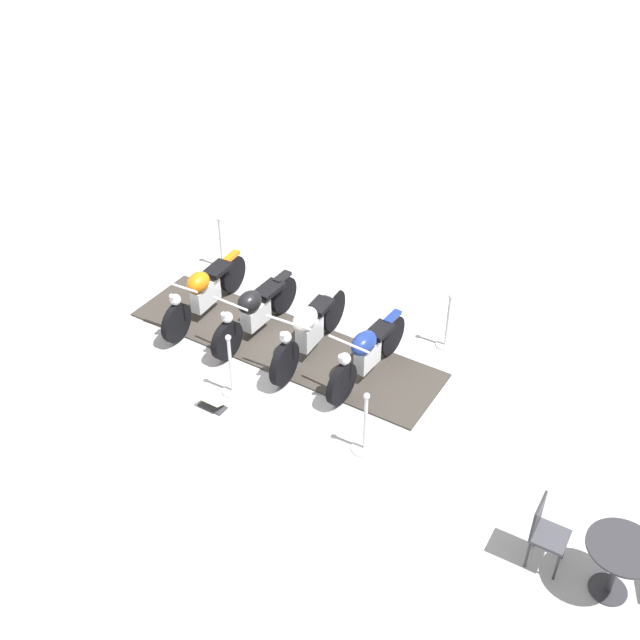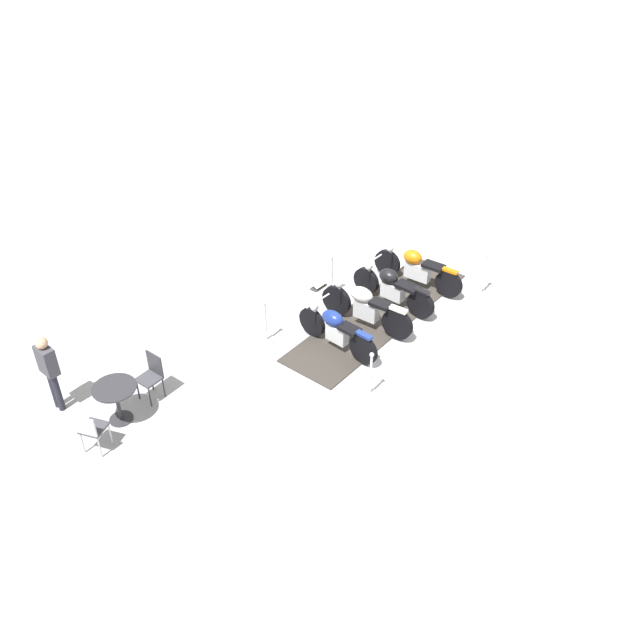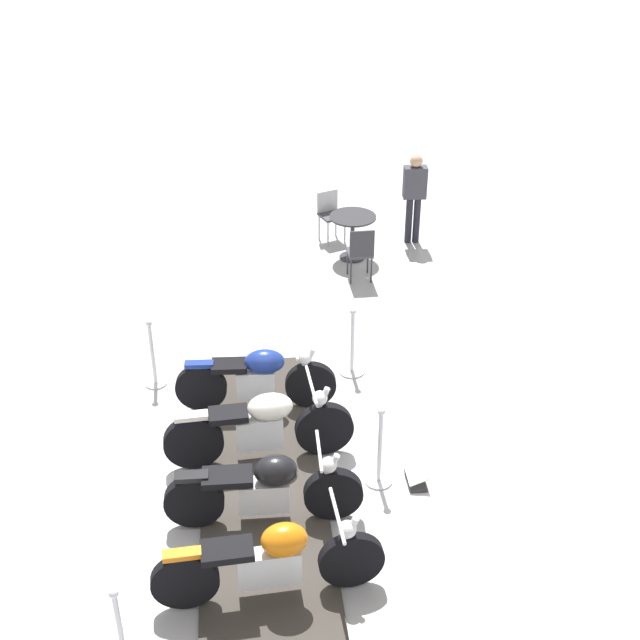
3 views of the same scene
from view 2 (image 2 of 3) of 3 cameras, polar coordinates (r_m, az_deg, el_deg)
ground_plane at (r=15.42m, az=4.90°, el=0.37°), size 80.00×80.00×0.00m
display_platform at (r=15.41m, az=4.90°, el=0.42°), size 5.37×1.79×0.03m
motorcycle_copper at (r=16.26m, az=7.98°, el=4.33°), size 0.75×2.28×0.97m
motorcycle_black at (r=15.52m, az=5.99°, el=2.74°), size 0.66×2.15×0.95m
motorcycle_cream at (r=14.78m, az=3.75°, el=1.16°), size 0.75×2.24×1.03m
motorcycle_navy at (r=14.12m, az=1.32°, el=-0.75°), size 0.68×2.06×0.97m
stanchion_left_rear at (r=13.15m, az=4.20°, el=-4.99°), size 0.30×0.30×1.01m
stanchion_right_mid at (r=15.87m, az=0.97°, el=3.15°), size 0.32×0.32×1.06m
stanchion_left_front at (r=16.35m, az=13.35°, el=3.28°), size 0.29×0.29×1.06m
stanchion_right_rear at (r=14.50m, az=-4.50°, el=-0.77°), size 0.36×0.36×1.02m
info_placard at (r=16.28m, az=-0.14°, el=2.90°), size 0.42×0.25×0.19m
cafe_table at (r=12.96m, az=-16.55°, el=-6.00°), size 0.79×0.79×0.79m
cafe_chair_near_table at (r=12.53m, az=-18.43°, el=-8.53°), size 0.53×0.53×0.90m
cafe_chair_across_table at (r=13.33m, az=-13.78°, el=-4.35°), size 0.44×0.44×0.95m
bystander_person at (r=13.34m, az=-21.55°, el=-3.65°), size 0.22×0.40×1.64m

